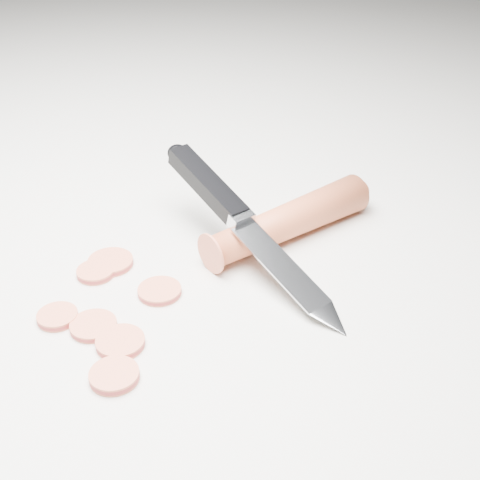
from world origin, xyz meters
The scene contains 10 objects.
ground centered at (0.00, 0.00, 0.00)m, with size 2.40×2.40×0.00m, color silver.
carrot centered at (0.07, 0.11, 0.02)m, with size 0.03×0.03×0.17m, color #C14B27.
carrot_slice_0 centered at (-0.04, -0.01, 0.00)m, with size 0.04×0.04×0.01m, color #DD6342.
carrot_slice_1 centered at (-0.04, -0.03, 0.00)m, with size 0.03×0.03×0.01m, color #DD6342.
carrot_slice_2 centered at (-0.02, -0.09, 0.00)m, with size 0.03×0.03×0.01m, color #DD6342.
carrot_slice_3 centered at (0.04, -0.08, 0.00)m, with size 0.04×0.04×0.01m, color #DD6342.
carrot_slice_4 centered at (0.02, -0.02, 0.00)m, with size 0.04×0.04×0.01m, color #DD6342.
carrot_slice_5 centered at (0.01, -0.08, 0.00)m, with size 0.04×0.04×0.01m, color #DD6342.
carrot_slice_6 centered at (0.06, -0.11, 0.00)m, with size 0.03×0.03×0.01m, color #DD6342.
kitchen_knife centered at (0.06, 0.06, 0.04)m, with size 0.23×0.11×0.07m, color #B7B9BE, non-canonical shape.
Camera 1 is at (0.31, -0.35, 0.33)m, focal length 50.00 mm.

